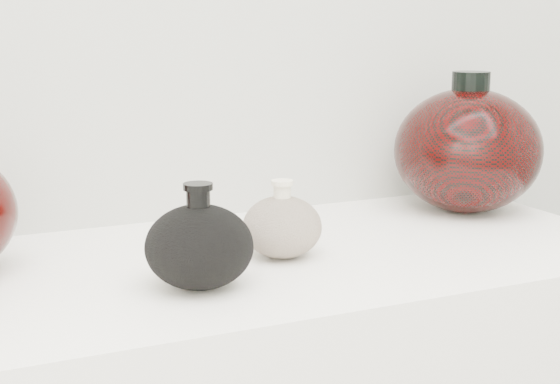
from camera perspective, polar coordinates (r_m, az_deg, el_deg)
name	(u,v)px	position (r m, az deg, el deg)	size (l,w,h in m)	color
black_gourd_vase	(199,246)	(0.97, -5.92, -3.93)	(0.14, 0.14, 0.13)	black
cream_gourd_vase	(282,226)	(1.09, 0.16, -2.51)	(0.14, 0.14, 0.11)	#BFAD93
right_round_pot	(467,150)	(1.39, 13.55, 3.02)	(0.28, 0.28, 0.24)	black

